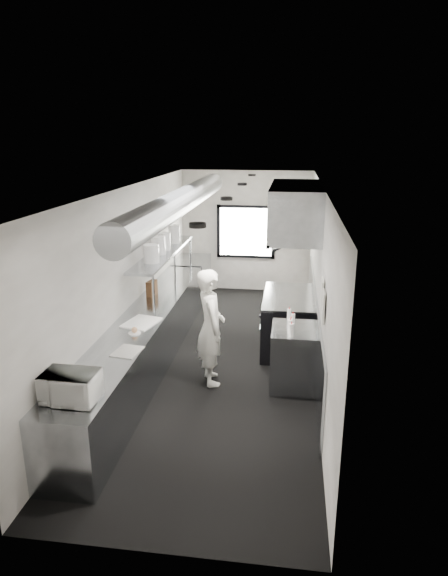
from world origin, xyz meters
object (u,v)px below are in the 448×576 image
(microwave, at_px, (70,387))
(squeeze_bottle_b, at_px, (290,327))
(far_work_table, at_px, (192,278))
(squeeze_bottle_a, at_px, (291,330))
(cutting_board, at_px, (141,322))
(squeeze_bottle_c, at_px, (291,323))
(plate_stack_a, at_px, (151,254))
(knife_block, at_px, (152,288))
(pass_shelf, at_px, (164,254))
(plate_stack_c, at_px, (164,241))
(squeeze_bottle_d, at_px, (293,320))
(line_cook, at_px, (211,327))
(deli_tub_a, at_px, (83,372))
(range, at_px, (287,322))
(prep_counter, at_px, (145,343))
(plate_stack_b, at_px, (158,245))
(bottle_station, at_px, (293,357))
(plate_stack_d, at_px, (174,234))
(exhaust_hood, at_px, (295,210))
(small_plate, at_px, (135,333))
(squeeze_bottle_e, at_px, (289,314))
(deli_tub_b, at_px, (74,374))

(microwave, bearing_deg, squeeze_bottle_b, 45.19)
(far_work_table, height_order, squeeze_bottle_a, squeeze_bottle_a)
(cutting_board, distance_m, squeeze_bottle_c, 2.19)
(plate_stack_a, bearing_deg, knife_block, 109.45)
(pass_shelf, bearing_deg, plate_stack_c, 96.59)
(microwave, distance_m, squeeze_bottle_d, 3.36)
(pass_shelf, bearing_deg, knife_block, -102.48)
(squeeze_bottle_c, bearing_deg, microwave, -133.93)
(line_cook, bearing_deg, far_work_table, -4.09)
(deli_tub_a, bearing_deg, range, 54.24)
(plate_stack_a, height_order, plate_stack_c, plate_stack_c)
(prep_counter, bearing_deg, cutting_board, -79.36)
(range, height_order, far_work_table, range)
(deli_tub_a, height_order, plate_stack_b, plate_stack_b)
(cutting_board, distance_m, squeeze_bottle_d, 2.23)
(bottle_station, distance_m, squeeze_bottle_a, 0.63)
(squeeze_bottle_c, bearing_deg, squeeze_bottle_a, -88.56)
(pass_shelf, relative_size, deli_tub_a, 22.19)
(pass_shelf, relative_size, plate_stack_d, 8.79)
(squeeze_bottle_b, bearing_deg, plate_stack_d, 130.46)
(plate_stack_c, bearing_deg, far_work_table, 88.43)
(exhaust_hood, height_order, small_plate, exhaust_hood)
(prep_counter, distance_m, plate_stack_c, 2.08)
(range, distance_m, cutting_board, 2.64)
(range, relative_size, squeeze_bottle_e, 9.28)
(range, height_order, squeeze_bottle_b, squeeze_bottle_b)
(deli_tub_b, xyz_separation_m, squeeze_bottle_c, (2.44, 1.88, 0.03))
(exhaust_hood, distance_m, range, 1.92)
(pass_shelf, distance_m, deli_tub_a, 3.55)
(prep_counter, bearing_deg, pass_shelf, 91.56)
(prep_counter, xyz_separation_m, squeeze_bottle_b, (2.23, -0.38, 0.55))
(plate_stack_c, bearing_deg, squeeze_bottle_a, -42.87)
(pass_shelf, bearing_deg, range, -7.67)
(small_plate, xyz_separation_m, squeeze_bottle_d, (2.19, 0.62, 0.08))
(bottle_station, distance_m, cutting_board, 2.29)
(far_work_table, bearing_deg, range, -48.81)
(plate_stack_d, bearing_deg, deli_tub_a, -91.27)
(prep_counter, relative_size, bottle_station, 6.67)
(deli_tub_b, xyz_separation_m, knife_block, (0.05, 3.11, 0.08))
(small_plate, bearing_deg, squeeze_bottle_d, 15.75)
(deli_tub_a, bearing_deg, plate_stack_d, 88.73)
(microwave, distance_m, plate_stack_a, 3.32)
(knife_block, relative_size, plate_stack_c, 0.83)
(deli_tub_a, bearing_deg, squeeze_bottle_b, 34.54)
(prep_counter, relative_size, squeeze_bottle_c, 37.68)
(deli_tub_a, bearing_deg, plate_stack_a, 88.29)
(bottle_station, distance_m, knife_block, 2.80)
(exhaust_hood, height_order, squeeze_bottle_d, exhaust_hood)
(squeeze_bottle_c, bearing_deg, cutting_board, -178.06)
(small_plate, bearing_deg, bottle_station, 12.58)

